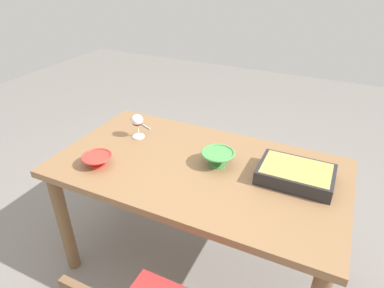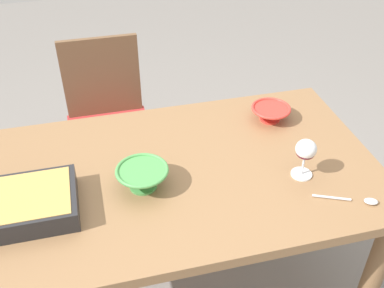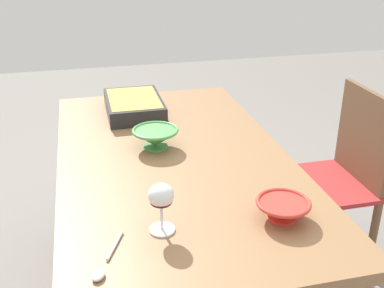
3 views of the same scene
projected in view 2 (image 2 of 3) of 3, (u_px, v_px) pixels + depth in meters
name	position (u px, v px, depth m)	size (l,w,h in m)	color
dining_table	(167.00, 195.00, 1.65)	(1.49, 0.83, 0.73)	olive
chair	(108.00, 120.00, 2.31)	(0.40, 0.42, 0.86)	#B22D2D
wine_glass	(306.00, 152.00, 1.52)	(0.07, 0.07, 0.15)	white
casserole_dish	(19.00, 205.00, 1.40)	(0.35, 0.24, 0.07)	#262628
mixing_bowl	(143.00, 177.00, 1.50)	(0.18, 0.18, 0.08)	#4C994C
small_bowl	(271.00, 112.00, 1.83)	(0.16, 0.16, 0.06)	red
serving_spoon	(359.00, 200.00, 1.47)	(0.20, 0.10, 0.01)	silver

